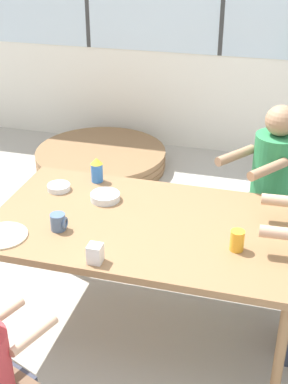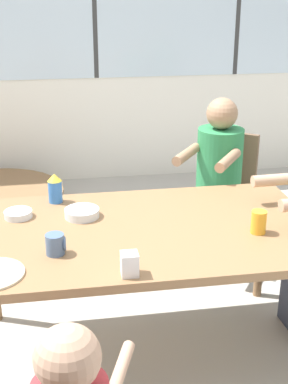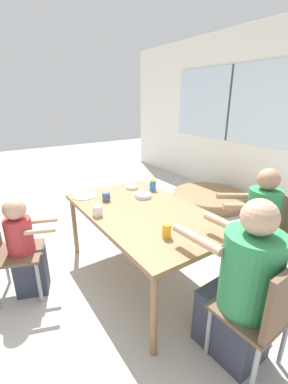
% 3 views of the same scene
% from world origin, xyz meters
% --- Properties ---
extents(ground_plane, '(16.00, 16.00, 0.00)m').
position_xyz_m(ground_plane, '(0.00, 0.00, 0.00)').
color(ground_plane, '#B2ADA3').
extents(wall_back_with_windows, '(8.40, 0.08, 2.80)m').
position_xyz_m(wall_back_with_windows, '(0.00, 2.71, 1.42)').
color(wall_back_with_windows, white).
rests_on(wall_back_with_windows, ground_plane).
extents(dining_table, '(1.64, 0.96, 0.71)m').
position_xyz_m(dining_table, '(0.00, 0.00, 0.66)').
color(dining_table, olive).
rests_on(dining_table, ground_plane).
extents(chair_for_woman_green_shirt, '(0.56, 0.56, 0.85)m').
position_xyz_m(chair_for_woman_green_shirt, '(0.71, 1.00, 0.51)').
color(chair_for_woman_green_shirt, brown).
rests_on(chair_for_woman_green_shirt, ground_plane).
extents(person_woman_green_shirt, '(0.54, 0.59, 1.12)m').
position_xyz_m(person_woman_green_shirt, '(0.62, 0.87, 0.51)').
color(person_woman_green_shirt, '#333847').
rests_on(person_woman_green_shirt, ground_plane).
extents(coffee_mug, '(0.09, 0.08, 0.09)m').
position_xyz_m(coffee_mug, '(-0.41, -0.19, 0.76)').
color(coffee_mug, slate).
rests_on(coffee_mug, dining_table).
extents(sippy_cup, '(0.07, 0.07, 0.16)m').
position_xyz_m(sippy_cup, '(-0.40, 0.39, 0.79)').
color(sippy_cup, blue).
rests_on(sippy_cup, dining_table).
extents(juice_glass, '(0.07, 0.07, 0.11)m').
position_xyz_m(juice_glass, '(0.51, -0.13, 0.76)').
color(juice_glass, gold).
rests_on(juice_glass, dining_table).
extents(milk_carton_small, '(0.07, 0.07, 0.09)m').
position_xyz_m(milk_carton_small, '(-0.12, -0.41, 0.76)').
color(milk_carton_small, silver).
rests_on(milk_carton_small, dining_table).
extents(bowl_white_shallow, '(0.17, 0.17, 0.04)m').
position_xyz_m(bowl_white_shallow, '(-0.28, 0.17, 0.73)').
color(bowl_white_shallow, silver).
rests_on(bowl_white_shallow, dining_table).
extents(bowl_cereal, '(0.14, 0.14, 0.03)m').
position_xyz_m(bowl_cereal, '(-0.58, 0.22, 0.73)').
color(bowl_cereal, silver).
rests_on(bowl_cereal, dining_table).
extents(plate_tortillas, '(0.26, 0.26, 0.01)m').
position_xyz_m(plate_tortillas, '(-0.66, -0.33, 0.72)').
color(plate_tortillas, beige).
rests_on(plate_tortillas, dining_table).
extents(folded_table_stack, '(1.22, 1.22, 0.18)m').
position_xyz_m(folded_table_stack, '(-0.97, 1.98, 0.09)').
color(folded_table_stack, olive).
rests_on(folded_table_stack, ground_plane).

